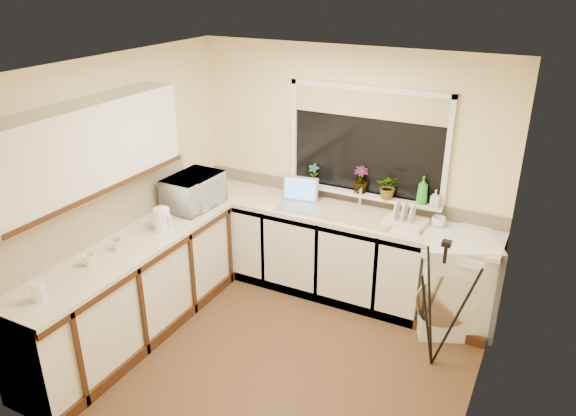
{
  "coord_description": "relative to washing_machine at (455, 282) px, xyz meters",
  "views": [
    {
      "loc": [
        1.86,
        -3.43,
        3.11
      ],
      "look_at": [
        -0.18,
        0.55,
        1.15
      ],
      "focal_mm": 34.53,
      "sensor_mm": 36.0,
      "label": 1
    }
  ],
  "objects": [
    {
      "name": "floor",
      "position": [
        -1.23,
        -1.16,
        -0.45
      ],
      "size": [
        3.2,
        3.2,
        0.0
      ],
      "primitive_type": "plane",
      "color": "#4E321F",
      "rests_on": "ground"
    },
    {
      "name": "soap_bottle_green",
      "position": [
        -0.44,
        0.27,
        0.73
      ],
      "size": [
        0.12,
        0.12,
        0.27
      ],
      "primitive_type": "imported",
      "rotation": [
        0.0,
        0.0,
        0.15
      ],
      "color": "green",
      "rests_on": "windowsill"
    },
    {
      "name": "splashback_left",
      "position": [
        -2.82,
        -1.46,
        0.67
      ],
      "size": [
        0.02,
        2.4,
        0.45
      ],
      "primitive_type": "cube",
      "color": "beige",
      "rests_on": "wall_left"
    },
    {
      "name": "cup_back",
      "position": [
        -0.23,
        0.14,
        0.5
      ],
      "size": [
        0.14,
        0.14,
        0.1
      ],
      "primitive_type": "imported",
      "rotation": [
        0.0,
        0.0,
        0.1
      ],
      "color": "silver",
      "rests_on": "worktop_back"
    },
    {
      "name": "cup_left",
      "position": [
        -2.57,
        -1.85,
        0.49
      ],
      "size": [
        0.11,
        0.11,
        0.09
      ],
      "primitive_type": "imported",
      "rotation": [
        0.0,
        0.0,
        -0.14
      ],
      "color": "#EFE1C5",
      "rests_on": "worktop_left"
    },
    {
      "name": "kettle",
      "position": [
        -2.46,
        -1.06,
        0.55
      ],
      "size": [
        0.15,
        0.15,
        0.2
      ],
      "primitive_type": "cylinder",
      "color": "white",
      "rests_on": "worktop_left"
    },
    {
      "name": "worktop_left",
      "position": [
        -2.53,
        -1.46,
        0.43
      ],
      "size": [
        0.6,
        2.4,
        0.04
      ],
      "primitive_type": "cube",
      "color": "beige",
      "rests_on": "base_cabinet_left"
    },
    {
      "name": "dish_rack",
      "position": [
        -0.52,
        0.05,
        0.47
      ],
      "size": [
        0.4,
        0.32,
        0.06
      ],
      "primitive_type": "cube",
      "rotation": [
        0.0,
        0.0,
        -0.11
      ],
      "color": "silver",
      "rests_on": "worktop_back"
    },
    {
      "name": "wall_front",
      "position": [
        -1.23,
        -2.66,
        0.77
      ],
      "size": [
        3.2,
        0.0,
        3.2
      ],
      "primitive_type": "plane",
      "rotation": [
        -1.57,
        0.0,
        0.0
      ],
      "color": "beige",
      "rests_on": "ground"
    },
    {
      "name": "laptop",
      "position": [
        -1.61,
        0.01,
        0.52
      ],
      "size": [
        0.41,
        0.36,
        0.27
      ],
      "rotation": [
        0.0,
        0.0,
        0.15
      ],
      "color": "#9B9BA2",
      "rests_on": "worktop_back"
    },
    {
      "name": "window_glass",
      "position": [
        -1.03,
        0.33,
        1.1
      ],
      "size": [
        1.5,
        0.02,
        1.0
      ],
      "primitive_type": "cube",
      "color": "black",
      "rests_on": "wall_back"
    },
    {
      "name": "worktop_back",
      "position": [
        -1.23,
        0.04,
        0.43
      ],
      "size": [
        3.2,
        0.6,
        0.04
      ],
      "primitive_type": "cube",
      "color": "beige",
      "rests_on": "base_cabinet_back"
    },
    {
      "name": "faucet",
      "position": [
        -1.03,
        0.22,
        0.57
      ],
      "size": [
        0.03,
        0.03,
        0.24
      ],
      "primitive_type": "cylinder",
      "color": "silver",
      "rests_on": "worktop_back"
    },
    {
      "name": "upper_cabinet",
      "position": [
        -2.67,
        -1.61,
        1.35
      ],
      "size": [
        0.28,
        1.9,
        0.7
      ],
      "primitive_type": "cube",
      "color": "silver",
      "rests_on": "wall_left"
    },
    {
      "name": "tripod",
      "position": [
        -0.01,
        -0.66,
        0.13
      ],
      "size": [
        0.66,
        0.66,
        1.17
      ],
      "primitive_type": null,
      "rotation": [
        0.0,
        0.0,
        0.16
      ],
      "color": "black",
      "rests_on": "floor"
    },
    {
      "name": "splashback_back",
      "position": [
        -1.23,
        0.33,
        0.52
      ],
      "size": [
        3.2,
        0.02,
        0.14
      ],
      "primitive_type": "cube",
      "color": "beige",
      "rests_on": "wall_back"
    },
    {
      "name": "base_cabinet_left",
      "position": [
        -2.53,
        -1.46,
        -0.02
      ],
      "size": [
        0.54,
        2.4,
        0.86
      ],
      "primitive_type": "cube",
      "color": "silver",
      "rests_on": "floor"
    },
    {
      "name": "microwave",
      "position": [
        -2.52,
        -0.49,
        0.61
      ],
      "size": [
        0.42,
        0.6,
        0.33
      ],
      "primitive_type": "imported",
      "rotation": [
        0.0,
        0.0,
        1.54
      ],
      "color": "white",
      "rests_on": "worktop_left"
    },
    {
      "name": "plant_d",
      "position": [
        -0.76,
        0.24,
        0.72
      ],
      "size": [
        0.25,
        0.23,
        0.25
      ],
      "primitive_type": "imported",
      "rotation": [
        0.0,
        0.0,
        0.16
      ],
      "color": "#999999",
      "rests_on": "windowsill"
    },
    {
      "name": "plant_c",
      "position": [
        -1.05,
        0.27,
        0.73
      ],
      "size": [
        0.19,
        0.19,
        0.27
      ],
      "primitive_type": "imported",
      "rotation": [
        0.0,
        0.0,
        0.39
      ],
      "color": "#999999",
      "rests_on": "windowsill"
    },
    {
      "name": "wall_back",
      "position": [
        -1.23,
        0.34,
        0.77
      ],
      "size": [
        3.2,
        0.0,
        3.2
      ],
      "primitive_type": "plane",
      "rotation": [
        1.57,
        0.0,
        0.0
      ],
      "color": "beige",
      "rests_on": "ground"
    },
    {
      "name": "ceiling",
      "position": [
        -1.23,
        -1.16,
        2.0
      ],
      "size": [
        3.2,
        3.2,
        0.0
      ],
      "primitive_type": "plane",
      "rotation": [
        3.14,
        0.0,
        0.0
      ],
      "color": "white",
      "rests_on": "ground"
    },
    {
      "name": "plant_a",
      "position": [
        -1.56,
        0.27,
        0.7
      ],
      "size": [
        0.12,
        0.09,
        0.21
      ],
      "primitive_type": "imported",
      "rotation": [
        0.0,
        0.0,
        0.1
      ],
      "color": "#999999",
      "rests_on": "windowsill"
    },
    {
      "name": "wall_right",
      "position": [
        0.37,
        -1.16,
        0.77
      ],
      "size": [
        0.0,
        3.0,
        3.0
      ],
      "primitive_type": "plane",
      "rotation": [
        1.57,
        0.0,
        -1.57
      ],
      "color": "beige",
      "rests_on": "ground"
    },
    {
      "name": "soap_bottle_clear",
      "position": [
        -0.31,
        0.24,
        0.68
      ],
      "size": [
        0.08,
        0.08,
        0.17
      ],
      "primitive_type": "imported",
      "rotation": [
        0.0,
        0.0,
        -0.03
      ],
      "color": "#999999",
      "rests_on": "windowsill"
    },
    {
      "name": "washing_machine",
      "position": [
        0.0,
        0.0,
        0.0
      ],
      "size": [
        0.83,
        0.82,
        0.91
      ],
      "primitive_type": "cube",
      "rotation": [
        0.0,
        0.0,
        0.39
      ],
      "color": "white",
      "rests_on": "floor"
    },
    {
      "name": "sink",
      "position": [
        -1.03,
        0.04,
        0.46
      ],
      "size": [
        0.82,
        0.46,
        0.03
      ],
      "primitive_type": "cube",
      "color": "tan",
      "rests_on": "worktop_back"
    },
    {
      "name": "base_cabinet_back",
      "position": [
        -1.56,
        0.04,
        -0.02
      ],
      "size": [
        2.55,
        0.6,
        0.86
      ],
      "primitive_type": "cube",
      "color": "silver",
      "rests_on": "floor"
    },
    {
      "name": "steel_jar",
      "position": [
        -2.55,
        -1.54,
        0.49
      ],
      "size": [
        0.07,
        0.07,
        0.1
      ],
      "primitive_type": "cylinder",
      "color": "silver",
      "rests_on": "worktop_left"
    },
    {
      "name": "windowsill",
      "position": [
        -1.03,
        0.27,
        0.58
      ],
      "size": [
        1.6,
        0.14,
        0.03
      ],
      "primitive_type": "cube",
      "color": "white",
      "rests_on": "wall_back"
    },
    {
      "name": "wall_left",
      "position": [
        -2.83,
        -1.16,
        0.77
      ],
      "size": [
        0.0,
        3.0,
        3.0
      ],
      "primitive_type": "plane",
      "rotation": [
        1.57,
        0.0,
        1.57
      ],
      "color": "beige",
      "rests_on": "ground"
    },
    {
      "name": "window_blind",
      "position": [
        -1.03,
        0.3,
        1.47
      ],
      "size": [
        1.5,
        0.02,
        0.25
      ],
      "primitive_type": "cube",
      "color": "tan",
      "rests_on": "wall_back"
    },
    {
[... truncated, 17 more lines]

